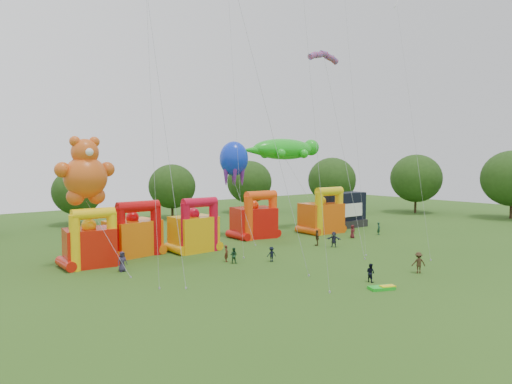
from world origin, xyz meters
TOP-DOWN VIEW (x-y plane):
  - ground at (0.00, 0.00)m, footprint 160.00×160.00m
  - tree_ring at (-1.14, 0.60)m, footprint 120.15×122.22m
  - bouncy_castle_0 at (-16.29, 26.13)m, footprint 4.99×4.22m
  - bouncy_castle_1 at (-10.78, 28.44)m, footprint 5.74×4.87m
  - bouncy_castle_2 at (-4.49, 26.14)m, footprint 4.81×3.90m
  - bouncy_castle_3 at (6.57, 28.99)m, footprint 6.14×5.37m
  - bouncy_castle_4 at (16.65, 26.15)m, footprint 5.90×5.02m
  - stage_trailer at (22.48, 27.69)m, footprint 8.54×3.46m
  - teddy_bear_kite at (-16.07, 25.39)m, footprint 5.79×9.58m
  - gecko_kite at (14.98, 29.69)m, footprint 14.83×8.34m
  - octopus_kite at (4.28, 29.26)m, footprint 4.03×9.13m
  - parafoil_kites at (-3.56, 14.08)m, footprint 24.94×11.91m
  - diamond_kites at (0.55, 15.07)m, footprint 29.14×20.77m
  - folded_kite_bundle at (-0.94, 3.42)m, footprint 2.23×1.69m
  - spectator_0 at (-14.76, 22.09)m, footprint 0.96×0.67m
  - spectator_1 at (-4.89, 19.36)m, footprint 0.73×0.74m
  - spectator_2 at (-4.70, 18.39)m, footprint 0.95×0.98m
  - spectator_3 at (-1.29, 16.54)m, footprint 1.10×0.79m
  - spectator_4 at (8.69, 19.65)m, footprint 1.09×1.17m
  - spectator_5 at (9.59, 17.79)m, footprint 1.47×1.69m
  - spectator_6 at (16.30, 20.44)m, footprint 0.89×0.61m
  - spectator_7 at (21.28, 19.91)m, footprint 0.73×0.61m
  - spectator_8 at (0.19, 5.42)m, footprint 0.63×0.80m
  - spectator_9 at (6.06, 4.51)m, footprint 1.44×1.34m

SIDE VIEW (x-z plane):
  - ground at x=0.00m, z-range 0.00..0.00m
  - folded_kite_bundle at x=-0.94m, z-range -0.02..0.29m
  - spectator_3 at x=-1.29m, z-range 0.00..1.53m
  - spectator_8 at x=0.19m, z-range 0.00..1.58m
  - spectator_2 at x=-4.70m, z-range 0.00..1.58m
  - spectator_7 at x=21.28m, z-range 0.00..1.72m
  - spectator_1 at x=-4.89m, z-range 0.00..1.72m
  - spectator_6 at x=16.30m, z-range 0.00..1.75m
  - spectator_5 at x=9.59m, z-range 0.00..1.84m
  - spectator_0 at x=-14.76m, z-range 0.00..1.88m
  - spectator_4 at x=8.69m, z-range 0.00..1.93m
  - spectator_9 at x=6.06m, z-range 0.00..1.95m
  - bouncy_castle_0 at x=-16.29m, z-range -0.67..5.10m
  - bouncy_castle_1 at x=-10.78m, z-range -0.72..5.27m
  - bouncy_castle_2 at x=-4.49m, z-range -0.73..5.43m
  - bouncy_castle_3 at x=6.57m, z-range -0.76..5.55m
  - bouncy_castle_4 at x=16.65m, z-range -0.79..5.76m
  - stage_trailer at x=22.48m, z-range -0.10..5.27m
  - tree_ring at x=-1.14m, z-range 0.22..12.30m
  - octopus_kite at x=4.28m, z-range -0.14..12.78m
  - teddy_bear_kite at x=-16.07m, z-range 0.32..13.04m
  - gecko_kite at x=14.98m, z-range 1.28..14.86m
  - parafoil_kites at x=-3.56m, z-range -1.72..28.35m
  - diamond_kites at x=0.55m, z-range -2.26..34.72m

